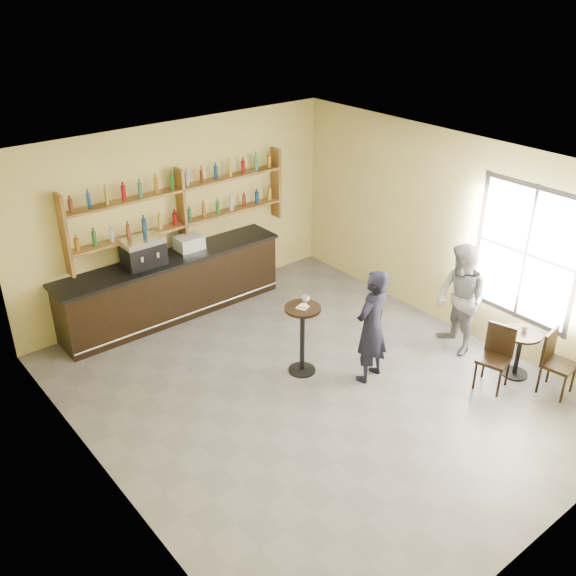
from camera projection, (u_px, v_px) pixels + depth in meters
floor at (312, 390)px, 9.16m from camera, size 7.00×7.00×0.00m
ceiling at (317, 172)px, 7.69m from camera, size 7.00×7.00×0.00m
wall_back at (179, 216)px, 10.84m from camera, size 7.00×0.00×7.00m
wall_front at (560, 424)px, 6.01m from camera, size 7.00×0.00×7.00m
wall_left at (100, 373)px, 6.75m from camera, size 0.00×7.00×7.00m
wall_right at (458, 235)px, 10.11m from camera, size 0.00×7.00×7.00m
window_pane at (526, 254)px, 9.23m from camera, size 0.00×2.00×2.00m
window_frame at (526, 254)px, 9.22m from camera, size 0.04×1.70×2.10m
shelf_unit at (182, 207)px, 10.66m from camera, size 4.00×0.26×1.40m
liquor_bottles at (181, 197)px, 10.58m from camera, size 3.68×0.10×1.00m
bar_counter at (172, 286)px, 10.85m from camera, size 3.99×0.78×1.08m
espresso_machine at (143, 252)px, 10.24m from camera, size 0.65×0.42×0.46m
pastry_case at (189, 244)px, 10.76m from camera, size 0.50×0.42×0.27m
pedestal_table at (302, 340)px, 9.33m from camera, size 0.65×0.65×1.08m
napkin at (303, 307)px, 9.08m from camera, size 0.20×0.20×0.00m
donut at (304, 306)px, 9.07m from camera, size 0.15×0.15×0.04m
cup_pedestal at (306, 299)px, 9.21m from camera, size 0.15×0.15×0.09m
man_main at (372, 326)px, 9.04m from camera, size 0.70×0.53×1.73m
cafe_table at (518, 354)px, 9.33m from camera, size 0.57×0.57×0.72m
cup_cafe at (525, 328)px, 9.17m from camera, size 0.13×0.13×0.10m
chair_west at (494, 359)px, 9.01m from camera, size 0.50×0.50×0.94m
chair_south at (559, 364)px, 8.90m from camera, size 0.46×0.46×0.94m
patron_second at (460, 300)px, 9.72m from camera, size 0.92×1.03×1.76m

